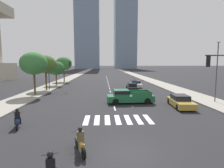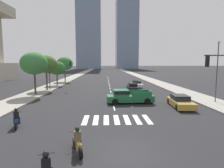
{
  "view_description": "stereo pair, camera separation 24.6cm",
  "coord_description": "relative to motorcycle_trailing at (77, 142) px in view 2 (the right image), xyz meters",
  "views": [
    {
      "loc": [
        -1.25,
        -9.34,
        4.86
      ],
      "look_at": [
        0.0,
        15.97,
        2.0
      ],
      "focal_mm": 29.05,
      "sensor_mm": 36.0,
      "label": 1
    },
    {
      "loc": [
        -1.01,
        -9.35,
        4.86
      ],
      "look_at": [
        0.0,
        15.97,
        2.0
      ],
      "focal_mm": 29.05,
      "sensor_mm": 36.0,
      "label": 2
    }
  ],
  "objects": [
    {
      "name": "sedan_white_2",
      "position": [
        8.17,
        27.9,
        0.01
      ],
      "size": [
        1.91,
        4.74,
        1.29
      ],
      "rotation": [
        0.0,
        0.0,
        -1.58
      ],
      "color": "silver",
      "rests_on": "ground"
    },
    {
      "name": "ground_plane",
      "position": [
        2.53,
        -0.19,
        -0.58
      ],
      "size": [
        800.0,
        800.0,
        0.0
      ],
      "primitive_type": "plane",
      "color": "#232326"
    },
    {
      "name": "traffic_signal_far",
      "position": [
        -7.07,
        24.03,
        3.37
      ],
      "size": [
        4.38,
        0.28,
        5.55
      ],
      "color": "#333335",
      "rests_on": "sidewalk_west"
    },
    {
      "name": "sedan_gold_1",
      "position": [
        9.98,
        10.08,
        0.03
      ],
      "size": [
        2.22,
        4.73,
        1.34
      ],
      "rotation": [
        0.0,
        0.0,
        -1.65
      ],
      "color": "#B28E38",
      "rests_on": "ground"
    },
    {
      "name": "sedan_black_0",
      "position": [
        6.57,
        23.04,
        0.0
      ],
      "size": [
        1.81,
        4.71,
        1.28
      ],
      "rotation": [
        0.0,
        0.0,
        -1.58
      ],
      "color": "black",
      "rests_on": "ground"
    },
    {
      "name": "office_tower_center_skyline",
      "position": [
        22.92,
        171.75,
        36.82
      ],
      "size": [
        20.43,
        24.48,
        82.73
      ],
      "color": "slate",
      "rests_on": "ground"
    },
    {
      "name": "lane_divider_center",
      "position": [
        2.53,
        33.78,
        -0.58
      ],
      "size": [
        0.14,
        50.0,
        0.01
      ],
      "color": "silver",
      "rests_on": "ground"
    },
    {
      "name": "sidewalk_east",
      "position": [
        14.87,
        29.81,
        -0.51
      ],
      "size": [
        4.0,
        260.0,
        0.15
      ],
      "primitive_type": "cube",
      "color": "gray",
      "rests_on": "ground"
    },
    {
      "name": "crosswalk_near",
      "position": [
        2.53,
        5.78,
        -0.58
      ],
      "size": [
        5.85,
        2.77,
        0.01
      ],
      "color": "silver",
      "rests_on": "ground"
    },
    {
      "name": "sidewalk_west",
      "position": [
        -9.82,
        29.81,
        -0.51
      ],
      "size": [
        4.0,
        260.0,
        0.15
      ],
      "primitive_type": "cube",
      "color": "gray",
      "rests_on": "ground"
    },
    {
      "name": "street_tree_nearest",
      "position": [
        -9.02,
        18.05,
        4.3
      ],
      "size": [
        3.96,
        3.96,
        6.43
      ],
      "color": "#4C3823",
      "rests_on": "sidewalk_west"
    },
    {
      "name": "motorcycle_trailing",
      "position": [
        0.0,
        0.0,
        0.0
      ],
      "size": [
        1.02,
        2.02,
        1.49
      ],
      "rotation": [
        0.0,
        0.0,
        1.94
      ],
      "color": "black",
      "rests_on": "ground"
    },
    {
      "name": "office_tower_left_skyline",
      "position": [
        -13.44,
        172.66,
        49.66
      ],
      "size": [
        22.59,
        28.48,
        113.47
      ],
      "color": "slate",
      "rests_on": "ground"
    },
    {
      "name": "street_lamp_east",
      "position": [
        15.17,
        11.97,
        3.86
      ],
      "size": [
        0.5,
        0.24,
        7.4
      ],
      "color": "#3F3F42",
      "rests_on": "sidewalk_east"
    },
    {
      "name": "pickup_truck",
      "position": [
        4.34,
        12.4,
        0.23
      ],
      "size": [
        5.75,
        2.22,
        1.67
      ],
      "rotation": [
        0.0,
        0.0,
        3.18
      ],
      "color": "#1E6038",
      "rests_on": "ground"
    },
    {
      "name": "street_tree_fourth",
      "position": [
        -9.02,
        38.83,
        4.27
      ],
      "size": [
        4.19,
        4.19,
        6.49
      ],
      "color": "#4C3823",
      "rests_on": "sidewalk_west"
    },
    {
      "name": "motorcycle_third",
      "position": [
        -5.29,
        4.3,
        -0.0
      ],
      "size": [
        1.0,
        2.03,
        1.49
      ],
      "rotation": [
        0.0,
        0.0,
        1.92
      ],
      "color": "black",
      "rests_on": "ground"
    },
    {
      "name": "street_tree_third",
      "position": [
        -9.02,
        30.73,
        3.3
      ],
      "size": [
        3.58,
        3.58,
        5.26
      ],
      "color": "#4C3823",
      "rests_on": "sidewalk_west"
    },
    {
      "name": "street_tree_second",
      "position": [
        -9.02,
        23.6,
        4.15
      ],
      "size": [
        3.82,
        3.82,
        6.22
      ],
      "color": "#4C3823",
      "rests_on": "sidewalk_west"
    }
  ]
}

